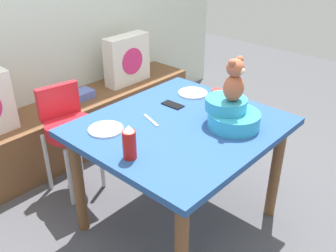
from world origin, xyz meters
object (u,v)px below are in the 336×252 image
Objects in this scene: book_stack at (81,95)px; ketchup_bottle at (129,143)px; highchair at (69,126)px; infant_seat_teal at (231,114)px; dinner_plate_far at (193,93)px; teddy_bear at (234,81)px; dining_table at (180,139)px; dinner_plate_near at (106,129)px; pillow_floral_right at (127,60)px; coffee_mug at (217,97)px; cell_phone at (173,105)px.

book_stack is 1.08× the size of ketchup_bottle.
highchair reaches higher than book_stack.
infant_seat_teal is (-0.00, -1.48, 0.32)m from book_stack.
highchair is 3.95× the size of dinner_plate_far.
teddy_bear is (0.00, -0.00, 0.21)m from infant_seat_teal.
teddy_bear reaches higher than ketchup_bottle.
infant_seat_teal is at bearing 90.00° from teddy_bear.
highchair reaches higher than dining_table.
book_stack is at bearing 45.68° from highchair.
dinner_plate_near is at bearing -118.03° from book_stack.
teddy_bear is at bearing -90.11° from book_stack.
ketchup_bottle is (-0.44, -0.04, 0.19)m from dining_table.
pillow_floral_right is 1.33× the size of infant_seat_teal.
highchair is at bearing -134.32° from book_stack.
dinner_plate_near reaches higher than dining_table.
dinner_plate_far is at bearing 65.05° from infant_seat_teal.
teddy_bear is at bearing -129.55° from coffee_mug.
highchair is 0.77m from cell_phone.
dinner_plate_far is (0.21, -1.03, 0.25)m from book_stack.
teddy_bear is 0.57m from dinner_plate_far.
book_stack is 0.25× the size of highchair.
teddy_bear is at bearing -109.53° from pillow_floral_right.
infant_seat_teal is at bearing -90.11° from book_stack.
pillow_floral_right is at bearing 70.47° from teddy_bear.
book_stack is at bearing 81.65° from dining_table.
pillow_floral_right is at bearing 48.25° from ketchup_bottle.
dinner_plate_near is (0.10, 0.31, -0.08)m from ketchup_bottle.
cell_phone is (-0.02, 0.43, -0.07)m from infant_seat_teal.
dining_table is 3.42× the size of infant_seat_teal.
pillow_floral_right is 1.17m from cell_phone.
teddy_bear reaches higher than highchair.
teddy_bear reaches higher than cell_phone.
infant_seat_teal is at bearing -43.18° from dinner_plate_near.
teddy_bear reaches higher than dinner_plate_far.
coffee_mug is at bearing 50.38° from infant_seat_teal.
dinner_plate_near is (-0.34, 0.27, 0.11)m from dining_table.
book_stack is 1.08m from cell_phone.
teddy_bear is 1.35× the size of ketchup_bottle.
coffee_mug is at bearing 50.45° from teddy_bear.
coffee_mug is at bearing -19.57° from dinner_plate_near.
infant_seat_teal is 0.65m from ketchup_bottle.
coffee_mug reaches higher than dining_table.
pillow_floral_right is at bearing 61.18° from cell_phone.
pillow_floral_right reaches higher than dining_table.
dining_table is at bearing 128.92° from infant_seat_teal.
pillow_floral_right is 0.56× the size of highchair.
pillow_floral_right is 1.42m from dining_table.
highchair is at bearing 127.41° from coffee_mug.
infant_seat_teal reaches higher than cell_phone.
coffee_mug reaches higher than dinner_plate_near.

